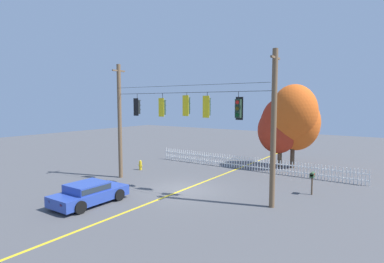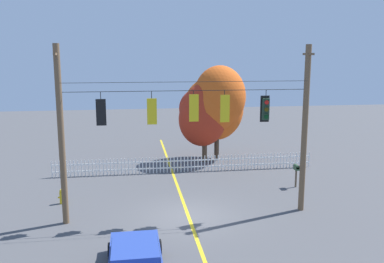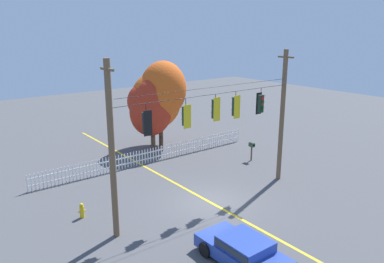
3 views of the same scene
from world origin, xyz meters
The scene contains 14 objects.
ground centered at (0.00, 0.00, 0.00)m, with size 80.00×80.00×0.00m, color #4C4C4F.
lane_centerline_stripe centered at (0.00, 0.00, 0.00)m, with size 0.16×36.00×0.01m, color gold.
signal_support_span centered at (0.00, 0.00, 4.08)m, with size 11.50×1.10×8.01m.
traffic_signal_northbound_primary centered at (-3.85, -0.01, 5.07)m, with size 0.43×0.38×1.47m.
traffic_signal_westbound_side centered at (-1.64, -0.01, 5.06)m, with size 0.43×0.38×1.48m.
traffic_signal_northbound_secondary centered at (0.25, -0.01, 5.18)m, with size 0.43×0.38×1.39m.
traffic_signal_southbound_primary centered at (1.68, -0.01, 5.13)m, with size 0.43×0.38×1.45m.
traffic_signal_eastbound_side centered at (3.64, 0.01, 5.05)m, with size 0.43×0.38×1.53m.
white_picket_fence centered at (0.89, 7.47, 0.53)m, with size 16.92×0.06×1.05m.
autumn_maple_near_fence centered at (2.45, 10.00, 3.47)m, with size 3.68×3.36×5.61m.
autumn_maple_mid centered at (3.42, 10.33, 4.10)m, with size 4.39×4.03×6.82m.
parked_car centered at (-2.54, -5.03, 0.60)m, with size 2.00×4.00×1.15m.
fire_hydrant centered at (-6.20, 2.61, 0.38)m, with size 0.38×0.22×0.78m.
roadside_mailbox centered at (6.75, 3.44, 1.09)m, with size 0.25×0.44×1.34m.
Camera 1 is at (11.11, -15.13, 5.36)m, focal length 29.13 mm.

